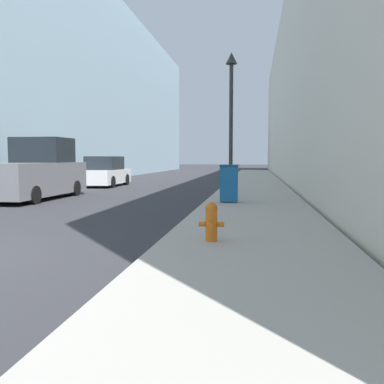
# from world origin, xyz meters

# --- Properties ---
(sidewalk_right) EXTENTS (3.38, 60.00, 0.12)m
(sidewalk_right) POSITION_xyz_m (5.75, 18.00, 0.06)
(sidewalk_right) COLOR #ADA89E
(sidewalk_right) RESTS_ON ground
(building_left_glass) EXTENTS (12.00, 60.00, 14.50)m
(building_left_glass) POSITION_xyz_m (-11.15, 26.00, 7.25)
(building_left_glass) COLOR #99B7C6
(building_left_glass) RESTS_ON ground
(building_right_stone) EXTENTS (12.00, 60.00, 12.28)m
(building_right_stone) POSITION_xyz_m (13.54, 26.00, 6.14)
(building_right_stone) COLOR beige
(building_right_stone) RESTS_ON ground
(fire_hydrant) EXTENTS (0.45, 0.34, 0.69)m
(fire_hydrant) POSITION_xyz_m (4.99, 2.04, 0.49)
(fire_hydrant) COLOR orange
(fire_hydrant) RESTS_ON sidewalk_right
(trash_bin) EXTENTS (0.59, 0.58, 1.25)m
(trash_bin) POSITION_xyz_m (4.90, 8.79, 0.76)
(trash_bin) COLOR #19609E
(trash_bin) RESTS_ON sidewalk_right
(lamppost) EXTENTS (0.48, 0.48, 5.83)m
(lamppost) POSITION_xyz_m (4.73, 12.70, 3.74)
(lamppost) COLOR #2D332D
(lamppost) RESTS_ON sidewalk_right
(pickup_truck) EXTENTS (2.27, 5.53, 2.41)m
(pickup_truck) POSITION_xyz_m (-2.79, 10.17, 0.99)
(pickup_truck) COLOR slate
(pickup_truck) RESTS_ON ground
(parked_sedan_near) EXTENTS (1.91, 4.26, 1.68)m
(parked_sedan_near) POSITION_xyz_m (-2.65, 17.76, 0.76)
(parked_sedan_near) COLOR silver
(parked_sedan_near) RESTS_ON ground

